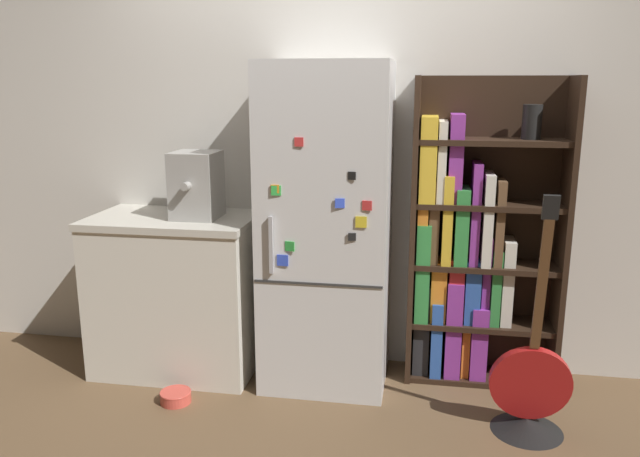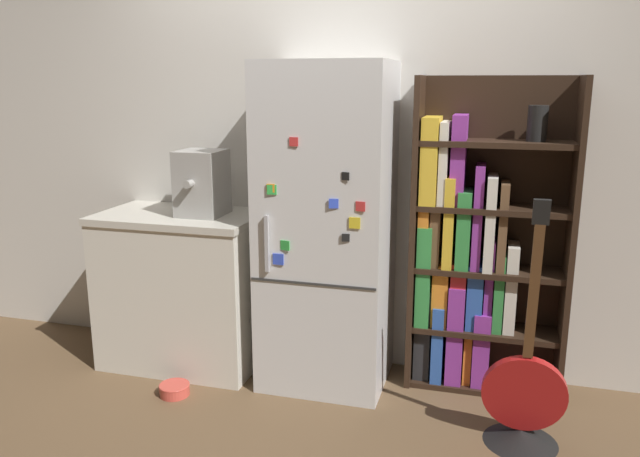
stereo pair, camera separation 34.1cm
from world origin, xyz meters
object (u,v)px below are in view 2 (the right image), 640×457
Objects in this scene: refrigerator at (327,228)px; bookshelf at (471,257)px; guitar at (523,410)px; pet_bowl at (174,389)px; espresso_machine at (202,183)px.

bookshelf is (0.78, 0.16, -0.15)m from refrigerator.
bookshelf is 1.42× the size of guitar.
pet_bowl is (-0.75, -0.42, -0.86)m from refrigerator.
guitar is (1.07, -0.40, -0.72)m from refrigerator.
guitar is 1.82m from pet_bowl.
refrigerator is 1.04× the size of bookshelf.
refrigerator reaches higher than bookshelf.
guitar is at bearing 0.85° from pet_bowl.
espresso_machine is 2.07m from guitar.
espresso_machine is 0.31× the size of guitar.
espresso_machine is (-1.51, -0.17, 0.37)m from bookshelf.
espresso_machine reaches higher than pet_bowl.
refrigerator is 1.48× the size of guitar.
bookshelf is at bearing 21.00° from pet_bowl.
refrigerator is at bearing 159.56° from guitar.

